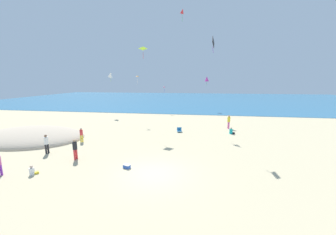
{
  "coord_description": "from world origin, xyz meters",
  "views": [
    {
      "loc": [
        2.65,
        -11.71,
        6.06
      ],
      "look_at": [
        0.0,
        6.14,
        2.63
      ],
      "focal_mm": 20.88,
      "sensor_mm": 36.0,
      "label": 1
    }
  ],
  "objects_px": {
    "person_3": "(81,134)",
    "kite_pink": "(164,87)",
    "beach_chair_far_left": "(179,130)",
    "kite_lime": "(143,48)",
    "person_2": "(33,171)",
    "person_5": "(231,131)",
    "person_1": "(75,148)",
    "kite_magenta": "(207,79)",
    "kite_black": "(213,42)",
    "person_6": "(229,121)",
    "person_0": "(46,143)",
    "kite_red": "(182,11)",
    "cooler_box": "(127,166)",
    "kite_white": "(111,75)",
    "kite_orange": "(137,76)"
  },
  "relations": [
    {
      "from": "kite_pink",
      "to": "person_5",
      "type": "bearing_deg",
      "value": -54.24
    },
    {
      "from": "person_2",
      "to": "kite_black",
      "type": "relative_size",
      "value": 0.42
    },
    {
      "from": "kite_black",
      "to": "kite_white",
      "type": "distance_m",
      "value": 21.29
    },
    {
      "from": "kite_pink",
      "to": "kite_lime",
      "type": "relative_size",
      "value": 0.87
    },
    {
      "from": "beach_chair_far_left",
      "to": "cooler_box",
      "type": "distance_m",
      "value": 10.71
    },
    {
      "from": "person_5",
      "to": "kite_orange",
      "type": "distance_m",
      "value": 14.9
    },
    {
      "from": "beach_chair_far_left",
      "to": "person_1",
      "type": "xyz_separation_m",
      "value": [
        -7.23,
        -9.45,
        0.71
      ]
    },
    {
      "from": "kite_magenta",
      "to": "kite_red",
      "type": "bearing_deg",
      "value": -109.09
    },
    {
      "from": "person_3",
      "to": "kite_orange",
      "type": "relative_size",
      "value": 1.14
    },
    {
      "from": "person_1",
      "to": "person_3",
      "type": "bearing_deg",
      "value": -46.71
    },
    {
      "from": "kite_magenta",
      "to": "kite_black",
      "type": "bearing_deg",
      "value": -91.35
    },
    {
      "from": "kite_white",
      "to": "kite_magenta",
      "type": "xyz_separation_m",
      "value": [
        16.77,
        7.96,
        -0.71
      ]
    },
    {
      "from": "cooler_box",
      "to": "kite_orange",
      "type": "distance_m",
      "value": 17.02
    },
    {
      "from": "beach_chair_far_left",
      "to": "cooler_box",
      "type": "xyz_separation_m",
      "value": [
        -2.77,
        -10.34,
        -0.11
      ]
    },
    {
      "from": "person_6",
      "to": "person_1",
      "type": "bearing_deg",
      "value": 23.07
    },
    {
      "from": "kite_magenta",
      "to": "cooler_box",
      "type": "bearing_deg",
      "value": -103.06
    },
    {
      "from": "person_2",
      "to": "kite_black",
      "type": "distance_m",
      "value": 17.4
    },
    {
      "from": "person_2",
      "to": "person_6",
      "type": "distance_m",
      "value": 20.74
    },
    {
      "from": "beach_chair_far_left",
      "to": "kite_red",
      "type": "relative_size",
      "value": 0.42
    },
    {
      "from": "kite_pink",
      "to": "person_3",
      "type": "bearing_deg",
      "value": -104.62
    },
    {
      "from": "kite_lime",
      "to": "person_5",
      "type": "bearing_deg",
      "value": -3.54
    },
    {
      "from": "person_3",
      "to": "kite_red",
      "type": "xyz_separation_m",
      "value": [
        8.98,
        11.46,
        14.49
      ]
    },
    {
      "from": "kite_black",
      "to": "kite_lime",
      "type": "height_order",
      "value": "kite_lime"
    },
    {
      "from": "person_5",
      "to": "kite_magenta",
      "type": "distance_m",
      "value": 19.15
    },
    {
      "from": "person_1",
      "to": "person_6",
      "type": "relative_size",
      "value": 0.94
    },
    {
      "from": "beach_chair_far_left",
      "to": "kite_black",
      "type": "bearing_deg",
      "value": 33.85
    },
    {
      "from": "person_3",
      "to": "kite_pink",
      "type": "xyz_separation_m",
      "value": [
        5.1,
        19.56,
        4.03
      ]
    },
    {
      "from": "beach_chair_far_left",
      "to": "person_2",
      "type": "distance_m",
      "value": 14.86
    },
    {
      "from": "kite_orange",
      "to": "person_3",
      "type": "bearing_deg",
      "value": -104.94
    },
    {
      "from": "beach_chair_far_left",
      "to": "person_6",
      "type": "height_order",
      "value": "person_6"
    },
    {
      "from": "kite_red",
      "to": "kite_orange",
      "type": "xyz_separation_m",
      "value": [
        -6.24,
        -1.2,
        -8.68
      ]
    },
    {
      "from": "person_2",
      "to": "person_0",
      "type": "bearing_deg",
      "value": 66.44
    },
    {
      "from": "person_2",
      "to": "person_5",
      "type": "height_order",
      "value": "person_5"
    },
    {
      "from": "person_1",
      "to": "kite_pink",
      "type": "height_order",
      "value": "kite_pink"
    },
    {
      "from": "person_2",
      "to": "person_3",
      "type": "height_order",
      "value": "person_3"
    },
    {
      "from": "person_0",
      "to": "kite_white",
      "type": "bearing_deg",
      "value": 117.39
    },
    {
      "from": "cooler_box",
      "to": "person_2",
      "type": "xyz_separation_m",
      "value": [
        -5.75,
        -1.83,
        0.1
      ]
    },
    {
      "from": "person_0",
      "to": "person_3",
      "type": "height_order",
      "value": "person_0"
    },
    {
      "from": "person_1",
      "to": "kite_white",
      "type": "height_order",
      "value": "kite_white"
    },
    {
      "from": "person_3",
      "to": "kite_pink",
      "type": "height_order",
      "value": "kite_pink"
    },
    {
      "from": "person_0",
      "to": "kite_white",
      "type": "relative_size",
      "value": 0.91
    },
    {
      "from": "person_1",
      "to": "kite_black",
      "type": "relative_size",
      "value": 1.08
    },
    {
      "from": "kite_lime",
      "to": "kite_white",
      "type": "bearing_deg",
      "value": 132.08
    },
    {
      "from": "beach_chair_far_left",
      "to": "kite_lime",
      "type": "bearing_deg",
      "value": -109.45
    },
    {
      "from": "kite_pink",
      "to": "kite_red",
      "type": "height_order",
      "value": "kite_red"
    },
    {
      "from": "beach_chair_far_left",
      "to": "person_1",
      "type": "relative_size",
      "value": 0.43
    },
    {
      "from": "person_1",
      "to": "kite_magenta",
      "type": "bearing_deg",
      "value": -95.12
    },
    {
      "from": "person_5",
      "to": "kite_lime",
      "type": "bearing_deg",
      "value": 164.91
    },
    {
      "from": "beach_chair_far_left",
      "to": "kite_pink",
      "type": "height_order",
      "value": "kite_pink"
    },
    {
      "from": "beach_chair_far_left",
      "to": "cooler_box",
      "type": "height_order",
      "value": "beach_chair_far_left"
    }
  ]
}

